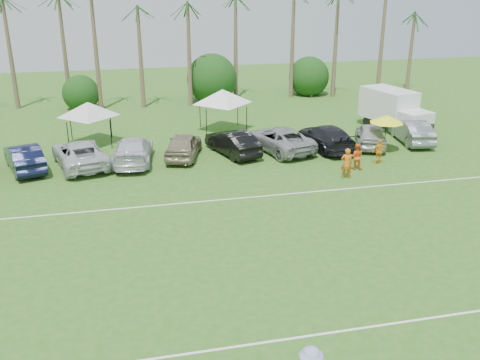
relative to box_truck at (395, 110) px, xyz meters
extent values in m
cube|color=white|center=(-17.76, -22.62, -1.64)|extent=(80.00, 0.10, 0.01)
cube|color=white|center=(-17.76, -10.62, -1.64)|extent=(80.00, 0.10, 0.01)
cone|color=brown|center=(-29.76, 13.38, 3.35)|extent=(0.44, 0.44, 10.00)
cone|color=brown|center=(-25.76, 13.38, 3.85)|extent=(0.44, 0.44, 11.00)
cone|color=brown|center=(-21.76, 13.38, 2.35)|extent=(0.44, 0.44, 8.00)
cone|color=brown|center=(-17.76, 13.38, 2.85)|extent=(0.44, 0.44, 9.00)
cone|color=brown|center=(-13.76, 13.38, 3.35)|extent=(0.44, 0.44, 10.00)
cone|color=brown|center=(-9.76, 13.38, 3.85)|extent=(0.44, 0.44, 11.00)
cone|color=brown|center=(-4.76, 13.38, 2.35)|extent=(0.44, 0.44, 8.00)
cone|color=brown|center=(0.24, 13.38, 2.85)|extent=(0.44, 0.44, 9.00)
cone|color=brown|center=(5.24, 13.38, 3.35)|extent=(0.44, 0.44, 10.00)
cone|color=brown|center=(9.24, 13.38, 3.85)|extent=(0.44, 0.44, 11.00)
cylinder|color=brown|center=(-23.76, 14.38, -0.95)|extent=(0.30, 0.30, 1.40)
sphere|color=#11380F|center=(-23.76, 14.38, 0.15)|extent=(4.00, 4.00, 4.00)
cylinder|color=brown|center=(-11.76, 14.38, -0.95)|extent=(0.30, 0.30, 1.40)
sphere|color=#11380F|center=(-11.76, 14.38, 0.15)|extent=(4.00, 4.00, 4.00)
cylinder|color=brown|center=(-1.76, 14.38, -0.95)|extent=(0.30, 0.30, 1.40)
sphere|color=#11380F|center=(-1.76, 14.38, 0.15)|extent=(4.00, 4.00, 4.00)
imported|color=orange|center=(-7.78, -9.00, -0.73)|extent=(0.77, 0.63, 1.83)
imported|color=orange|center=(-6.55, -7.65, -0.83)|extent=(0.99, 0.90, 1.64)
imported|color=orange|center=(-4.70, -7.00, -0.85)|extent=(0.97, 0.47, 1.61)
cube|color=white|center=(-0.18, 0.73, 0.27)|extent=(3.29, 4.74, 2.34)
cube|color=white|center=(0.53, -2.18, -0.67)|extent=(2.49, 2.15, 1.96)
cube|color=black|center=(0.70, -2.86, -0.95)|extent=(2.16, 0.78, 0.94)
cube|color=#E5590C|center=(0.97, 1.01, -0.15)|extent=(0.37, 1.46, 0.84)
cylinder|color=black|center=(-0.42, -2.22, -1.23)|extent=(0.47, 0.88, 0.84)
cylinder|color=black|center=(1.40, -1.77, -1.23)|extent=(0.47, 0.88, 0.84)
cylinder|color=black|center=(-1.35, 1.60, -1.23)|extent=(0.47, 0.88, 0.84)
cylinder|color=black|center=(0.46, 2.04, -1.23)|extent=(0.47, 0.88, 0.84)
cylinder|color=black|center=(-24.03, 0.10, -0.64)|extent=(0.06, 0.06, 2.02)
cylinder|color=black|center=(-21.20, 0.10, -0.64)|extent=(0.06, 0.06, 2.02)
cylinder|color=black|center=(-24.03, 2.92, -0.64)|extent=(0.06, 0.06, 2.02)
cylinder|color=black|center=(-21.20, 2.92, -0.64)|extent=(0.06, 0.06, 2.02)
pyramid|color=silver|center=(-22.61, 1.51, 1.38)|extent=(4.36, 4.36, 1.01)
cylinder|color=black|center=(-14.36, 1.29, -0.57)|extent=(0.06, 0.06, 2.16)
cylinder|color=black|center=(-11.32, 1.29, -0.57)|extent=(0.06, 0.06, 2.16)
cylinder|color=black|center=(-14.36, 4.33, -0.57)|extent=(0.06, 0.06, 2.16)
cylinder|color=black|center=(-11.32, 4.33, -0.57)|extent=(0.06, 0.06, 2.16)
pyramid|color=white|center=(-12.84, 2.81, 1.59)|extent=(4.66, 4.66, 1.08)
cylinder|color=black|center=(-3.19, -4.77, -0.51)|extent=(0.05, 0.05, 2.27)
cone|color=#FEFE1A|center=(-3.19, -4.77, 0.62)|extent=(2.27, 2.27, 0.52)
imported|color=black|center=(-26.39, -3.30, -0.83)|extent=(3.18, 5.27, 1.64)
imported|color=silver|center=(-23.12, -3.27, -0.83)|extent=(4.09, 6.39, 1.64)
imported|color=silver|center=(-19.86, -3.30, -0.83)|extent=(2.97, 5.89, 1.64)
imported|color=gray|center=(-16.59, -2.94, -0.83)|extent=(3.25, 5.17, 1.64)
imported|color=black|center=(-13.33, -3.01, -0.83)|extent=(3.14, 5.27, 1.64)
imported|color=#969696|center=(-10.06, -2.95, -0.83)|extent=(4.19, 6.42, 1.64)
imported|color=black|center=(-6.80, -3.19, -0.83)|extent=(2.86, 5.86, 1.64)
imported|color=#B4B4B4|center=(-3.53, -3.35, -0.83)|extent=(3.55, 5.19, 1.64)
imported|color=slate|center=(-0.27, -3.14, -0.83)|extent=(2.49, 5.19, 1.64)
camera|label=1|loc=(-20.44, -36.39, 9.39)|focal=40.00mm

